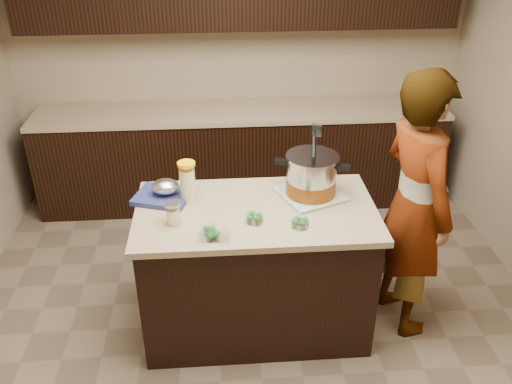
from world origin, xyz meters
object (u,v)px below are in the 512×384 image
island (256,269)px  person (414,206)px  stock_pot (311,177)px  lemonade_pitcher (187,183)px

island → person: 1.07m
island → person: size_ratio=0.83×
island → person: person is taller
island → stock_pot: stock_pot is taller
island → stock_pot: size_ratio=3.12×
island → lemonade_pitcher: bearing=161.7°
lemonade_pitcher → island: bearing=-18.3°
lemonade_pitcher → person: person is taller
island → lemonade_pitcher: lemonade_pitcher is taller
island → stock_pot: bearing=21.8°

